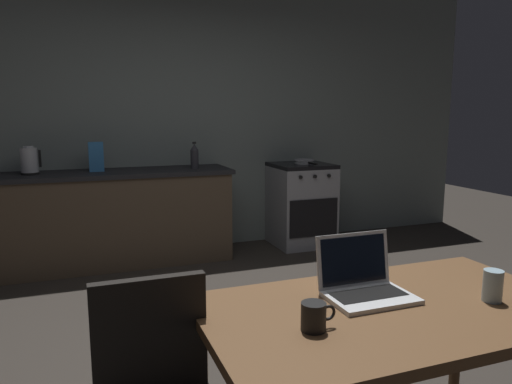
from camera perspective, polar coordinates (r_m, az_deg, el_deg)
name	(u,v)px	position (r m, az deg, el deg)	size (l,w,h in m)	color
ground_plane	(270,366)	(2.89, 1.71, -20.00)	(12.00, 12.00, 0.00)	#2D2823
back_wall	(203,115)	(5.10, -6.34, 9.05)	(6.40, 0.10, 2.78)	slate
kitchen_counter	(116,217)	(4.70, -16.28, -2.93)	(2.16, 0.64, 0.88)	#4C3D2D
stove_oven	(301,204)	(5.20, 5.37, -1.47)	(0.60, 0.62, 0.88)	gray
dining_table	(392,324)	(1.88, 15.85, -14.87)	(1.39, 0.77, 0.72)	brown
laptop	(365,285)	(1.91, 12.81, -10.71)	(0.32, 0.26, 0.23)	silver
electric_kettle	(29,161)	(4.62, -25.37, 3.36)	(0.17, 0.15, 0.25)	black
bottle	(194,156)	(4.68, -7.34, 4.27)	(0.08, 0.08, 0.26)	#2D2D33
frying_pan	(305,161)	(5.12, 5.83, 3.64)	(0.22, 0.40, 0.05)	gray
coffee_mug	(314,316)	(1.60, 6.93, -14.48)	(0.12, 0.08, 0.09)	black
drinking_glass	(493,286)	(2.01, 26.35, -9.97)	(0.07, 0.07, 0.12)	#99B7C6
cereal_box	(96,157)	(4.63, -18.49, 3.99)	(0.13, 0.05, 0.27)	#3372B2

